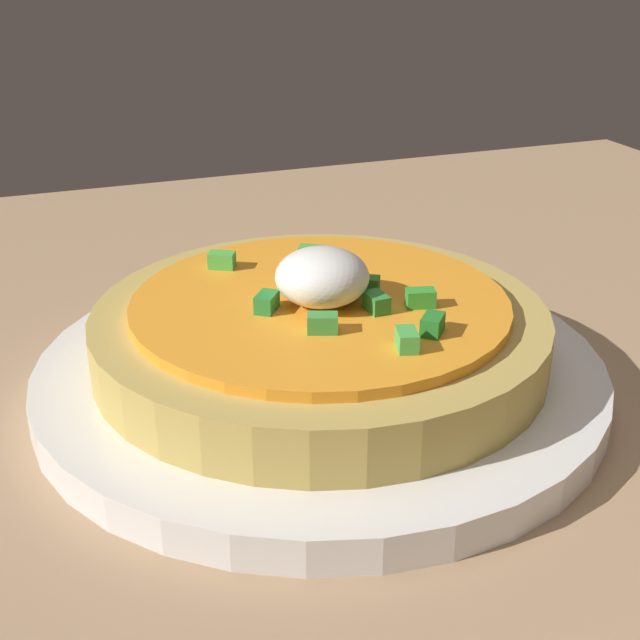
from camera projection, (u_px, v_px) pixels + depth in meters
dining_table at (345, 493)px, 36.79cm from camera, size 94.48×89.73×3.49cm
plate at (320, 373)px, 41.20cm from camera, size 26.64×26.64×1.60cm
pizza at (320, 328)px, 40.19cm from camera, size 21.06×21.06×5.64cm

